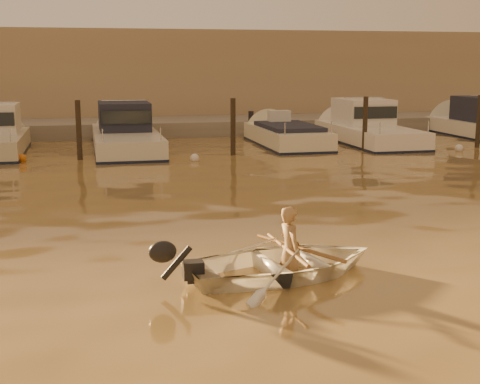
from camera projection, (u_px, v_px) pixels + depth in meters
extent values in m
plane|color=olive|center=(433.00, 271.00, 10.59)|extent=(160.00, 160.00, 0.00)
imported|color=white|center=(284.00, 263.00, 10.32)|extent=(3.41, 2.69, 0.64)
imported|color=#A17B50|center=(290.00, 250.00, 10.32)|extent=(0.41, 0.55, 1.39)
cylinder|color=brown|center=(298.00, 248.00, 10.37)|extent=(0.84, 1.97, 0.13)
cylinder|color=brown|center=(287.00, 249.00, 10.29)|extent=(0.07, 2.10, 0.13)
cylinder|color=#2D2319|center=(79.00, 133.00, 22.39)|extent=(0.18, 0.18, 2.20)
cylinder|color=#2D2319|center=(233.00, 130.00, 23.56)|extent=(0.18, 0.18, 2.20)
cylinder|color=#2D2319|center=(365.00, 127.00, 24.67)|extent=(0.18, 0.18, 2.20)
cylinder|color=#2D2319|center=(479.00, 124.00, 25.72)|extent=(0.18, 0.18, 2.20)
sphere|color=orange|center=(22.00, 158.00, 22.17)|extent=(0.30, 0.30, 0.30)
sphere|color=silver|center=(195.00, 158.00, 22.21)|extent=(0.30, 0.30, 0.30)
sphere|color=orange|center=(302.00, 149.00, 24.44)|extent=(0.30, 0.30, 0.30)
sphere|color=silver|center=(459.00, 148.00, 24.71)|extent=(0.30, 0.30, 0.30)
cube|color=gray|center=(202.00, 129.00, 31.11)|extent=(52.00, 4.00, 1.00)
cube|color=#9E8466|center=(184.00, 78.00, 35.94)|extent=(46.00, 7.00, 4.80)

